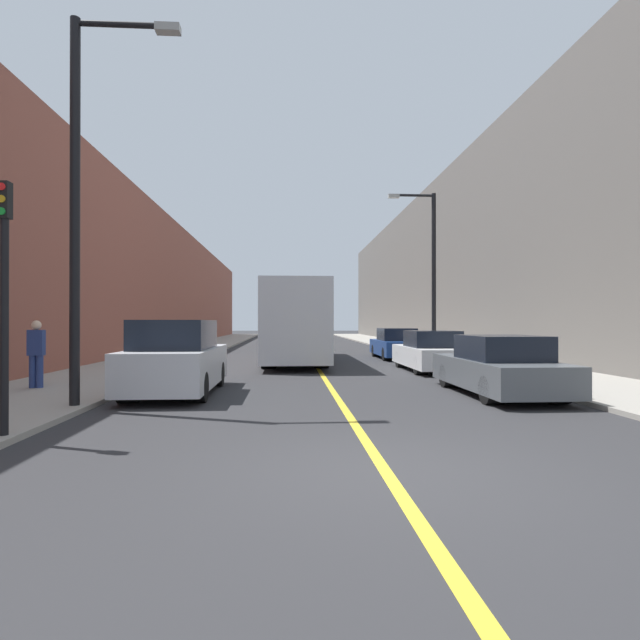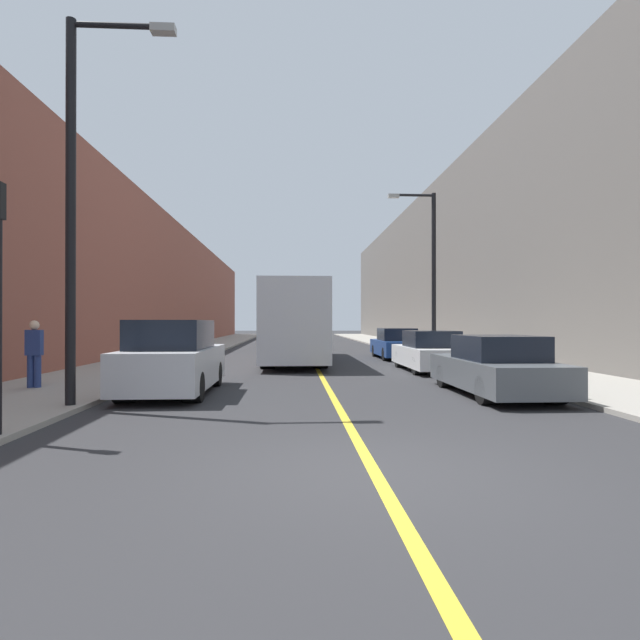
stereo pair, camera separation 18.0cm
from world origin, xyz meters
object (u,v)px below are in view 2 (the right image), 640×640
bus (294,322)px  pedestrian (34,353)px  street_lamp_left (79,188)px  parked_suv_left (174,360)px  car_right_far (396,345)px  car_right_mid (430,353)px  car_right_near (496,368)px  street_lamp_right (430,266)px

bus → pedestrian: bearing=-125.0°
pedestrian → street_lamp_left: bearing=-50.9°
parked_suv_left → car_right_far: (8.04, 11.60, -0.18)m
car_right_mid → pedestrian: 12.58m
car_right_near → street_lamp_right: (1.29, 10.34, 3.69)m
bus → street_lamp_left: size_ratio=1.45×
parked_suv_left → car_right_near: (7.92, -0.65, -0.19)m
parked_suv_left → street_lamp_left: 4.49m
car_right_far → pedestrian: pedestrian is taller
car_right_far → street_lamp_right: (1.16, -1.91, 3.68)m
parked_suv_left → street_lamp_left: bearing=-122.4°
bus → pedestrian: 11.71m
pedestrian → bus: bearing=55.0°
parked_suv_left → car_right_far: 14.12m
parked_suv_left → car_right_mid: parked_suv_left is taller
car_right_far → street_lamp_right: 4.31m
car_right_near → car_right_far: (0.13, 12.25, 0.01)m
street_lamp_right → bus: bearing=175.4°
street_lamp_left → street_lamp_right: bearing=48.3°
parked_suv_left → pedestrian: 3.73m
car_right_near → car_right_mid: size_ratio=1.03×
street_lamp_left → car_right_mid: bearing=38.9°
car_right_near → street_lamp_right: bearing=82.9°
street_lamp_left → pedestrian: street_lamp_left is taller
parked_suv_left → car_right_mid: (7.97, 5.38, -0.18)m
car_right_mid → bus: bearing=135.7°
parked_suv_left → pedestrian: bearing=170.3°
street_lamp_right → car_right_mid: bearing=-106.0°
bus → car_right_near: (4.88, -10.85, -1.14)m
car_right_near → parked_suv_left: bearing=175.3°
car_right_mid → parked_suv_left: bearing=-146.0°
parked_suv_left → street_lamp_right: street_lamp_right is taller
bus → street_lamp_left: 13.42m
parked_suv_left → street_lamp_left: (-1.39, -2.19, 3.66)m
parked_suv_left → car_right_far: bearing=55.3°
car_right_far → street_lamp_right: size_ratio=0.60×
street_lamp_right → car_right_far: bearing=121.3°
parked_suv_left → car_right_near: parked_suv_left is taller
parked_suv_left → car_right_near: size_ratio=0.98×
car_right_near → car_right_far: car_right_far is taller
car_right_mid → street_lamp_left: bearing=-141.1°
car_right_mid → pedestrian: (-11.65, -4.75, 0.33)m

